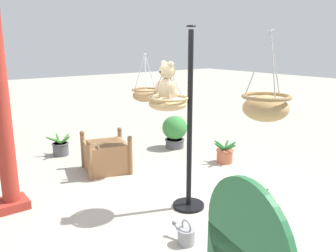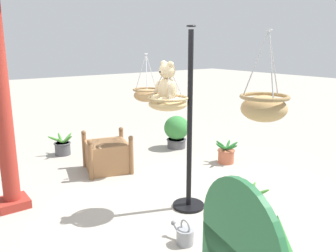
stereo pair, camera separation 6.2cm
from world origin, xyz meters
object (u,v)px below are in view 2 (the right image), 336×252
at_px(hanging_basket_right_low, 146,94).
at_px(potted_plant_conical_shrub, 177,131).
at_px(potted_plant_fern_front, 63,147).
at_px(potted_plant_tall_leafy, 275,249).
at_px(greenhouse_pillar_far_back, 2,109).
at_px(hanging_basket_with_teddy, 168,103).
at_px(teddy_bear, 166,85).
at_px(watering_can, 185,235).
at_px(potted_plant_flowering_red, 248,202).
at_px(potted_plant_bushy_green, 226,154).
at_px(display_pole_central, 189,155).
at_px(wooden_planter_box, 107,155).
at_px(hanging_basket_left_high, 264,107).

relative_size(hanging_basket_right_low, potted_plant_conical_shrub, 1.13).
distance_m(potted_plant_fern_front, potted_plant_tall_leafy, 5.06).
relative_size(greenhouse_pillar_far_back, potted_plant_conical_shrub, 4.07).
distance_m(hanging_basket_with_teddy, teddy_bear, 0.23).
relative_size(hanging_basket_right_low, watering_can, 2.30).
relative_size(hanging_basket_with_teddy, greenhouse_pillar_far_back, 0.21).
relative_size(hanging_basket_with_teddy, potted_plant_flowering_red, 1.12).
distance_m(potted_plant_bushy_green, watering_can, 2.91).
bearing_deg(greenhouse_pillar_far_back, display_pole_central, -126.54).
bearing_deg(watering_can, potted_plant_tall_leafy, -166.67).
bearing_deg(hanging_basket_with_teddy, wooden_planter_box, -0.05).
xyz_separation_m(hanging_basket_with_teddy, hanging_basket_left_high, (-1.59, 0.09, 0.19)).
bearing_deg(potted_plant_flowering_red, greenhouse_pillar_far_back, 52.04).
bearing_deg(potted_plant_flowering_red, potted_plant_bushy_green, -36.87).
bearing_deg(potted_plant_conical_shrub, display_pole_central, 145.46).
distance_m(greenhouse_pillar_far_back, potted_plant_flowering_red, 3.53).
distance_m(greenhouse_pillar_far_back, wooden_planter_box, 2.12).
bearing_deg(potted_plant_bushy_green, greenhouse_pillar_far_back, 82.70).
distance_m(hanging_basket_left_high, hanging_basket_right_low, 3.01).
bearing_deg(potted_plant_flowering_red, hanging_basket_right_low, 8.85).
bearing_deg(greenhouse_pillar_far_back, potted_plant_bushy_green, -97.30).
distance_m(hanging_basket_right_low, potted_plant_flowering_red, 2.43).
bearing_deg(hanging_basket_right_low, potted_plant_tall_leafy, 168.15).
distance_m(potted_plant_flowering_red, potted_plant_conical_shrub, 3.07).
xyz_separation_m(greenhouse_pillar_far_back, wooden_planter_box, (0.51, -1.73, -1.11)).
height_order(greenhouse_pillar_far_back, potted_plant_tall_leafy, greenhouse_pillar_far_back).
bearing_deg(hanging_basket_right_low, teddy_bear, 157.12).
xyz_separation_m(teddy_bear, potted_plant_bushy_green, (0.84, -2.04, -1.55)).
bearing_deg(potted_plant_conical_shrub, hanging_basket_right_low, 122.71).
xyz_separation_m(hanging_basket_left_high, potted_plant_bushy_green, (2.43, -2.10, -1.50)).
distance_m(teddy_bear, potted_plant_tall_leafy, 2.30).
bearing_deg(hanging_basket_right_low, hanging_basket_left_high, 167.88).
height_order(potted_plant_fern_front, potted_plant_bushy_green, potted_plant_fern_front).
height_order(display_pole_central, wooden_planter_box, display_pole_central).
relative_size(display_pole_central, potted_plant_fern_front, 4.72).
distance_m(hanging_basket_with_teddy, potted_plant_bushy_green, 2.55).
bearing_deg(greenhouse_pillar_far_back, hanging_basket_left_high, -150.55).
bearing_deg(display_pole_central, hanging_basket_with_teddy, 59.04).
bearing_deg(watering_can, hanging_basket_right_low, -22.89).
relative_size(display_pole_central, hanging_basket_with_teddy, 4.05).
bearing_deg(greenhouse_pillar_far_back, teddy_bear, -127.69).
distance_m(display_pole_central, hanging_basket_with_teddy, 0.78).
height_order(potted_plant_fern_front, watering_can, potted_plant_fern_front).
bearing_deg(teddy_bear, greenhouse_pillar_far_back, 52.31).
xyz_separation_m(display_pole_central, potted_plant_conical_shrub, (2.34, -1.61, -0.38)).
xyz_separation_m(hanging_basket_right_low, potted_plant_flowering_red, (-2.04, -0.32, -1.28)).
bearing_deg(hanging_basket_left_high, potted_plant_flowering_red, -46.91).
xyz_separation_m(wooden_planter_box, potted_plant_conical_shrub, (0.36, -1.86, 0.10)).
xyz_separation_m(wooden_planter_box, potted_plant_flowering_red, (-2.53, -0.86, -0.17)).
distance_m(display_pole_central, potted_plant_fern_front, 3.45).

